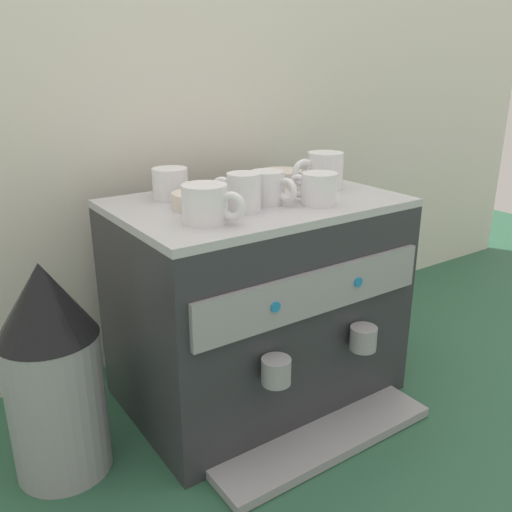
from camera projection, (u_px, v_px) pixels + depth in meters
ground_plane at (256, 388)px, 1.31m from camera, size 4.00×4.00×0.00m
tiled_backsplash_wall at (185, 162)px, 1.40m from camera, size 2.80×0.03×1.00m
espresso_machine at (257, 301)px, 1.23m from camera, size 0.59×0.51×0.47m
ceramic_cup_0 at (322, 170)px, 1.25m from camera, size 0.13×0.08×0.08m
ceramic_cup_1 at (207, 204)px, 0.98m from camera, size 0.09×0.11×0.07m
ceramic_cup_2 at (169, 183)px, 1.15m from camera, size 0.07×0.11×0.07m
ceramic_cup_3 at (317, 189)px, 1.11m from camera, size 0.07×0.10×0.06m
ceramic_cup_4 at (270, 187)px, 1.12m from camera, size 0.07×0.11×0.07m
ceramic_cup_5 at (242, 192)px, 1.06m from camera, size 0.08×0.10×0.07m
ceramic_bowl_0 at (195, 201)px, 1.08m from camera, size 0.09×0.09×0.03m
ceramic_bowl_1 at (281, 177)px, 1.31m from camera, size 0.10×0.10×0.03m
coffee_grinder at (53, 371)px, 0.99m from camera, size 0.18×0.18×0.42m
milk_pitcher at (379, 317)px, 1.52m from camera, size 0.09×0.09×0.14m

